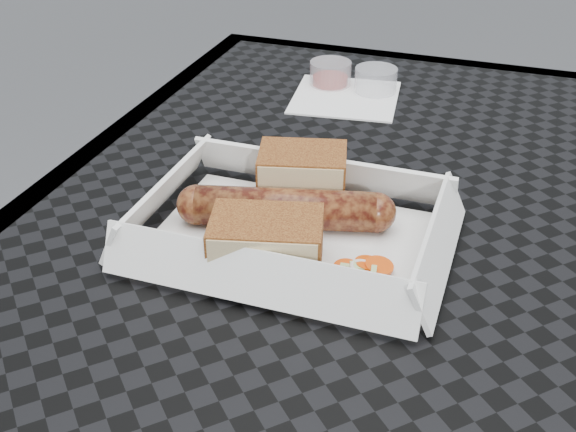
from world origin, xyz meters
name	(u,v)px	position (x,y,z in m)	size (l,w,h in m)	color
patio_table	(468,289)	(0.00, 0.00, 0.67)	(0.80, 0.80, 0.74)	black
food_tray	(292,239)	(-0.14, -0.08, 0.75)	(0.22, 0.15, 0.00)	white
bratwurst	(285,209)	(-0.15, -0.07, 0.77)	(0.18, 0.07, 0.03)	brown
bread_near	(302,176)	(-0.15, -0.02, 0.77)	(0.07, 0.05, 0.05)	brown
bread_far	(266,244)	(-0.15, -0.13, 0.77)	(0.08, 0.06, 0.04)	brown
veg_garnish	(360,275)	(-0.08, -0.12, 0.75)	(0.03, 0.03, 0.00)	#DE4609
napkin	(345,97)	(-0.18, 0.22, 0.75)	(0.12, 0.12, 0.00)	white
condiment_cup_sauce	(330,74)	(-0.21, 0.25, 0.76)	(0.05, 0.05, 0.03)	maroon
condiment_cup_empty	(376,81)	(-0.15, 0.25, 0.76)	(0.05, 0.05, 0.03)	silver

